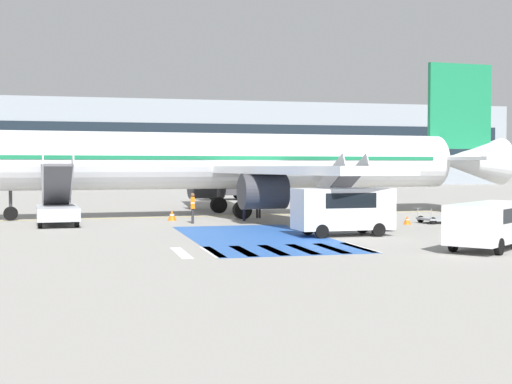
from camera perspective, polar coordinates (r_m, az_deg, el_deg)
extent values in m
plane|color=gray|center=(46.44, -1.63, -1.94)|extent=(600.00, 600.00, 0.00)
cube|color=gold|center=(46.41, -4.09, -1.94)|extent=(78.04, 5.06, 0.01)
cube|color=#2856A8|center=(32.53, 0.21, -3.68)|extent=(6.21, 13.41, 0.01)
cube|color=silver|center=(27.13, -6.01, -4.85)|extent=(0.44, 3.60, 0.01)
cube|color=silver|center=(27.32, -3.50, -4.80)|extent=(0.44, 3.60, 0.01)
cube|color=silver|center=(27.56, -1.04, -4.73)|extent=(0.44, 3.60, 0.01)
cube|color=silver|center=(27.85, 1.37, -4.66)|extent=(0.44, 3.60, 0.01)
cube|color=silver|center=(28.19, 3.74, -4.58)|extent=(0.44, 3.60, 0.01)
cube|color=silver|center=(28.58, 6.04, -4.50)|extent=(0.44, 3.60, 0.01)
cube|color=silver|center=(29.00, 8.27, -4.41)|extent=(0.44, 3.60, 0.01)
cylinder|color=silver|center=(46.29, -4.10, 2.50)|extent=(34.33, 5.75, 3.63)
cone|color=silver|center=(54.40, 16.66, 2.36)|extent=(5.65, 3.81, 3.48)
cube|color=#197A4C|center=(46.29, -4.10, 2.72)|extent=(31.61, 5.65, 0.24)
cube|color=silver|center=(39.32, 3.29, 1.77)|extent=(7.44, 16.37, 0.44)
cylinder|color=#38383D|center=(40.16, 0.58, 0.02)|extent=(2.68, 2.13, 1.97)
cube|color=silver|center=(55.10, -2.82, 1.88)|extent=(5.56, 16.11, 0.44)
cylinder|color=#38383D|center=(53.40, -4.00, 0.54)|extent=(2.68, 2.13, 1.97)
cube|color=#197A4C|center=(54.12, 15.99, 6.60)|extent=(5.09, 0.68, 6.16)
cube|color=silver|center=(50.80, 17.58, 2.58)|extent=(3.62, 6.00, 0.24)
cube|color=silver|center=(56.58, 13.56, 2.56)|extent=(3.62, 6.00, 0.24)
cylinder|color=#38383D|center=(45.07, -19.05, 0.15)|extent=(0.20, 0.20, 2.82)
cylinder|color=black|center=(45.14, -19.03, -1.64)|extent=(0.86, 0.33, 0.84)
cylinder|color=#38383D|center=(43.92, -1.11, 0.18)|extent=(0.24, 0.24, 2.50)
cylinder|color=black|center=(43.98, -1.11, -1.45)|extent=(1.14, 0.67, 1.10)
cylinder|color=#38383D|center=(49.54, -3.01, 0.40)|extent=(0.24, 0.24, 2.50)
cylinder|color=black|center=(49.59, -3.01, -1.05)|extent=(1.14, 0.67, 1.10)
cube|color=#ADB2BA|center=(40.72, -15.59, -1.60)|extent=(2.49, 4.93, 0.70)
cylinder|color=black|center=(42.40, -16.93, -1.95)|extent=(0.26, 0.71, 0.70)
cylinder|color=black|center=(42.46, -14.40, -1.92)|extent=(0.26, 0.71, 0.70)
cylinder|color=black|center=(39.05, -16.88, -2.29)|extent=(0.26, 0.71, 0.70)
cylinder|color=black|center=(39.12, -14.14, -2.25)|extent=(0.26, 0.71, 0.70)
cube|color=#4C4C51|center=(40.66, -15.62, 0.49)|extent=(1.69, 4.24, 2.42)
cube|color=#4C4C51|center=(42.92, -15.73, 2.09)|extent=(1.72, 1.20, 0.12)
cube|color=silver|center=(40.63, -16.71, 1.15)|extent=(0.34, 4.54, 3.11)
cube|color=silver|center=(40.68, -14.54, 1.17)|extent=(0.34, 4.54, 3.11)
cube|color=#ADB2BA|center=(44.67, 6.89, -1.22)|extent=(2.49, 4.93, 0.70)
cylinder|color=black|center=(45.86, 4.95, -1.56)|extent=(0.26, 0.71, 0.70)
cylinder|color=black|center=(46.60, 7.08, -1.51)|extent=(0.26, 0.71, 0.70)
cylinder|color=black|center=(42.78, 6.67, -1.83)|extent=(0.26, 0.71, 0.70)
cylinder|color=black|center=(43.58, 8.92, -1.77)|extent=(0.26, 0.71, 0.70)
cube|color=#4C4C51|center=(44.61, 6.89, 0.59)|extent=(1.69, 4.23, 2.26)
cube|color=#4C4C51|center=(46.68, 5.74, 1.96)|extent=(1.72, 1.20, 0.12)
cube|color=silver|center=(44.29, 5.99, 1.19)|extent=(0.34, 4.51, 2.96)
cube|color=silver|center=(44.92, 7.79, 1.20)|extent=(0.34, 4.51, 2.96)
cube|color=#38383D|center=(68.85, -0.78, 0.04)|extent=(9.43, 2.87, 0.60)
cube|color=silver|center=(70.18, 2.82, 0.48)|extent=(2.17, 2.46, 1.60)
cube|color=black|center=(70.52, 3.62, 0.75)|extent=(0.12, 2.00, 0.70)
cylinder|color=#B7BCC4|center=(68.70, -1.11, 1.21)|extent=(6.51, 2.48, 2.23)
cylinder|color=gold|center=(68.70, -1.11, 1.21)|extent=(0.44, 2.28, 2.27)
cylinder|color=black|center=(71.20, 2.19, -0.14)|extent=(0.97, 0.32, 0.96)
cylinder|color=black|center=(68.95, 2.81, -0.21)|extent=(0.97, 0.32, 0.96)
cylinder|color=black|center=(69.87, -1.45, -0.18)|extent=(0.97, 0.32, 0.96)
cylinder|color=black|center=(67.58, -0.93, -0.26)|extent=(0.97, 0.32, 0.96)
cylinder|color=black|center=(69.26, -3.52, -0.20)|extent=(0.97, 0.32, 0.96)
cylinder|color=black|center=(66.94, -3.07, -0.28)|extent=(0.97, 0.32, 0.96)
cube|color=silver|center=(33.66, 6.96, -1.33)|extent=(4.64, 2.14, 1.91)
cube|color=black|center=(33.64, 6.96, -0.61)|extent=(2.59, 2.08, 0.69)
cylinder|color=black|center=(32.37, 5.27, -3.15)|extent=(0.65, 0.23, 0.64)
cylinder|color=black|center=(34.03, 4.16, -2.89)|extent=(0.65, 0.23, 0.64)
cylinder|color=black|center=(33.52, 9.78, -3.00)|extent=(0.65, 0.23, 0.64)
cylinder|color=black|center=(35.12, 8.49, -2.76)|extent=(0.65, 0.23, 0.64)
cube|color=silver|center=(29.44, 18.28, -2.31)|extent=(5.24, 4.72, 1.51)
cube|color=black|center=(29.42, 18.28, -1.66)|extent=(3.44, 3.29, 0.54)
cylinder|color=black|center=(27.72, 18.88, -4.15)|extent=(0.63, 0.56, 0.64)
cylinder|color=black|center=(28.32, 15.50, -3.98)|extent=(0.63, 0.56, 0.64)
cylinder|color=black|center=(31.31, 17.71, -3.43)|extent=(0.63, 0.56, 0.64)
cube|color=gray|center=(42.22, 14.69, -2.06)|extent=(2.73, 1.73, 0.12)
cylinder|color=black|center=(43.33, 15.37, -2.04)|extent=(0.41, 0.14, 0.40)
cylinder|color=black|center=(42.29, 16.35, -2.16)|extent=(0.41, 0.14, 0.40)
cylinder|color=black|center=(42.19, 13.04, -2.13)|extent=(0.41, 0.14, 0.40)
cylinder|color=black|center=(41.12, 13.98, -2.25)|extent=(0.41, 0.14, 0.40)
cylinder|color=gray|center=(43.44, 15.50, -1.51)|extent=(0.05, 0.05, 0.55)
cylinder|color=gray|center=(42.31, 16.56, -1.62)|extent=(0.05, 0.05, 0.55)
cylinder|color=gray|center=(42.13, 12.82, -1.60)|extent=(0.05, 0.05, 0.55)
cylinder|color=gray|center=(40.96, 13.85, -1.71)|extent=(0.05, 0.05, 0.55)
cylinder|color=#191E38|center=(42.49, -0.92, -1.77)|extent=(0.14, 0.14, 0.82)
cylinder|color=#191E38|center=(42.33, -0.98, -1.78)|extent=(0.14, 0.14, 0.82)
cube|color=orange|center=(42.37, -0.95, -0.78)|extent=(0.39, 0.47, 0.65)
cube|color=silver|center=(42.37, -0.95, -0.78)|extent=(0.40, 0.49, 0.06)
sphere|color=#9E704C|center=(42.35, -0.95, -0.20)|extent=(0.22, 0.22, 0.22)
cylinder|color=#2D2D33|center=(40.77, -5.09, -1.92)|extent=(0.14, 0.14, 0.84)
cylinder|color=#2D2D33|center=(40.60, -5.08, -1.94)|extent=(0.14, 0.14, 0.84)
cube|color=orange|center=(40.64, -5.09, -0.87)|extent=(0.26, 0.44, 0.67)
cube|color=silver|center=(40.64, -5.09, -0.87)|extent=(0.27, 0.45, 0.06)
sphere|color=brown|center=(40.62, -5.09, -0.24)|extent=(0.23, 0.23, 0.23)
cylinder|color=#2D2D33|center=(44.62, 0.09, -1.57)|extent=(0.14, 0.14, 0.84)
cylinder|color=#2D2D33|center=(44.56, 0.30, -1.57)|extent=(0.14, 0.14, 0.84)
cube|color=orange|center=(44.55, 0.19, -0.61)|extent=(0.47, 0.42, 0.66)
cube|color=silver|center=(44.55, 0.19, -0.61)|extent=(0.49, 0.43, 0.06)
sphere|color=brown|center=(44.53, 0.19, -0.04)|extent=(0.23, 0.23, 0.23)
cone|color=orange|center=(40.75, 12.00, -2.21)|extent=(0.45, 0.45, 0.50)
cylinder|color=white|center=(40.74, 12.00, -2.17)|extent=(0.25, 0.25, 0.06)
cone|color=orange|center=(43.02, -6.73, -1.87)|extent=(0.55, 0.55, 0.61)
cylinder|color=white|center=(43.02, -6.73, -1.83)|extent=(0.30, 0.30, 0.07)
cube|color=#89939E|center=(119.55, -6.26, 3.84)|extent=(115.70, 12.00, 13.80)
cube|color=#19232D|center=(113.59, -5.86, 4.28)|extent=(111.07, 0.10, 4.83)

